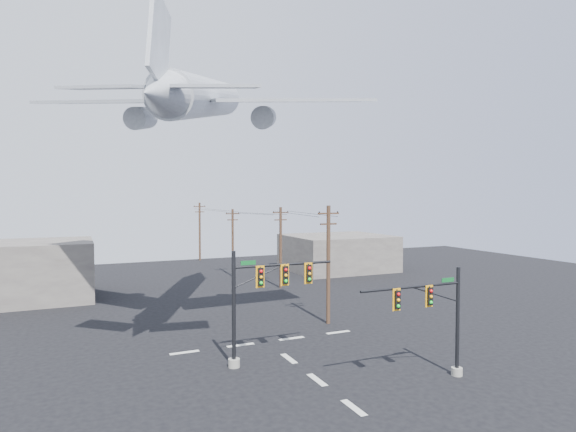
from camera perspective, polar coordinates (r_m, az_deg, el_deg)
name	(u,v)px	position (r m, az deg, el deg)	size (l,w,h in m)	color
ground	(354,408)	(26.22, 7.80, -21.59)	(120.00, 120.00, 0.00)	black
lane_markings	(307,372)	(30.54, 2.26, -18.00)	(14.00, 21.20, 0.01)	beige
signal_mast_near	(438,320)	(29.68, 17.38, -11.63)	(7.08, 0.71, 6.47)	gray
signal_mast_far	(260,299)	(30.88, -3.34, -9.84)	(7.14, 0.80, 7.26)	gray
utility_pole_a	(328,262)	(40.27, 4.81, -5.46)	(1.98, 0.33, 9.87)	#4D3121
utility_pole_b	(281,246)	(55.71, -0.88, -3.54)	(1.90, 0.32, 9.39)	#4D3121
utility_pole_c	(233,241)	(64.03, -6.57, -2.99)	(1.83, 0.30, 8.95)	#4D3121
utility_pole_d	(200,230)	(81.13, -10.42, -1.65)	(1.99, 0.33, 9.59)	#4D3121
power_lines	(249,212)	(60.16, -4.69, 0.49)	(4.56, 43.74, 0.47)	black
airliner	(202,98)	(38.51, -10.10, 13.56)	(23.90, 26.12, 7.92)	silver
building_right	(338,252)	(70.07, 5.90, -4.32)	(14.00, 12.00, 5.00)	slate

